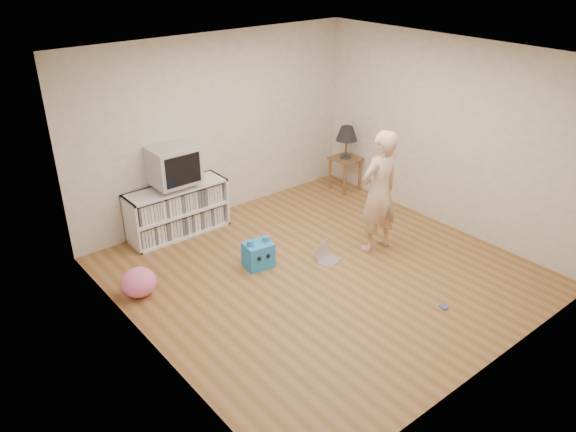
# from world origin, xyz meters

# --- Properties ---
(ground) EXTENTS (4.50, 4.50, 0.00)m
(ground) POSITION_xyz_m (0.00, 0.00, 0.00)
(ground) COLOR brown
(ground) RESTS_ON ground
(walls) EXTENTS (4.52, 4.52, 2.60)m
(walls) POSITION_xyz_m (0.00, 0.00, 1.30)
(walls) COLOR beige
(walls) RESTS_ON ground
(ceiling) EXTENTS (4.50, 4.50, 0.01)m
(ceiling) POSITION_xyz_m (0.00, 0.00, 2.60)
(ceiling) COLOR white
(ceiling) RESTS_ON walls
(media_unit) EXTENTS (1.40, 0.45, 0.70)m
(media_unit) POSITION_xyz_m (-0.85, 2.04, 0.35)
(media_unit) COLOR white
(media_unit) RESTS_ON ground
(dvd_deck) EXTENTS (0.45, 0.35, 0.07)m
(dvd_deck) POSITION_xyz_m (-0.85, 2.02, 0.73)
(dvd_deck) COLOR gray
(dvd_deck) RESTS_ON media_unit
(crt_tv) EXTENTS (0.60, 0.53, 0.50)m
(crt_tv) POSITION_xyz_m (-0.85, 2.02, 1.02)
(crt_tv) COLOR #ADADB3
(crt_tv) RESTS_ON dvd_deck
(side_table) EXTENTS (0.42, 0.42, 0.55)m
(side_table) POSITION_xyz_m (1.99, 1.65, 0.42)
(side_table) COLOR brown
(side_table) RESTS_ON ground
(table_lamp) EXTENTS (0.34, 0.34, 0.52)m
(table_lamp) POSITION_xyz_m (1.99, 1.65, 0.94)
(table_lamp) COLOR #333333
(table_lamp) RESTS_ON side_table
(person) EXTENTS (0.61, 0.42, 1.63)m
(person) POSITION_xyz_m (0.95, 0.00, 0.82)
(person) COLOR #DAAF95
(person) RESTS_ON ground
(laptop) EXTENTS (0.36, 0.32, 0.21)m
(laptop) POSITION_xyz_m (0.24, 0.19, 0.06)
(laptop) COLOR silver
(laptop) RESTS_ON ground
(playing_cards) EXTENTS (0.09, 0.10, 0.02)m
(playing_cards) POSITION_xyz_m (0.56, -1.40, 0.01)
(playing_cards) COLOR #4457B7
(playing_cards) RESTS_ON ground
(plush_blue) EXTENTS (0.38, 0.33, 0.40)m
(plush_blue) POSITION_xyz_m (-0.52, 0.61, 0.17)
(plush_blue) COLOR #2281DC
(plush_blue) RESTS_ON ground
(plush_pink) EXTENTS (0.50, 0.50, 0.34)m
(plush_pink) POSITION_xyz_m (-1.95, 0.97, 0.17)
(plush_pink) COLOR pink
(plush_pink) RESTS_ON ground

